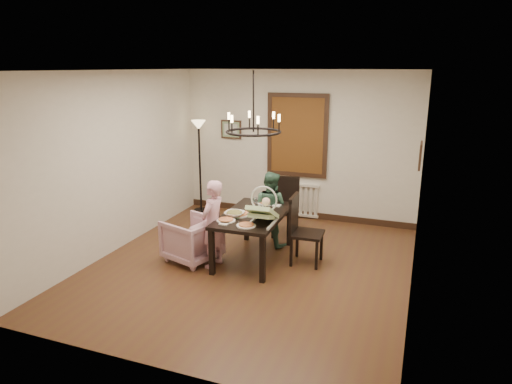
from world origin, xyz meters
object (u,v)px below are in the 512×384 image
Objects in this scene: armchair at (192,239)px; drinking_glass at (255,207)px; baby_bouncer at (263,211)px; dining_table at (254,219)px; seated_man at (270,215)px; floor_lamp at (200,168)px; chair_far at (285,207)px; chair_right at (307,230)px; elderly_woman at (213,231)px.

drinking_glass reaches higher than armchair.
dining_table is at bearing 125.13° from baby_bouncer.
baby_bouncer reaches higher than dining_table.
floor_lamp reaches higher than seated_man.
floor_lamp is at bearing -19.39° from seated_man.
chair_far is at bearing 80.81° from drinking_glass.
chair_right reaches higher than drinking_glass.
armchair is at bearing -95.07° from elderly_woman.
armchair is at bearing -134.29° from chair_far.
baby_bouncer is at bearing -95.80° from chair_far.
floor_lamp is (-1.83, 1.74, 0.10)m from drinking_glass.
chair_right is 1.74m from armchair.
chair_far is 0.95× the size of elderly_woman.
floor_lamp reaches higher than elderly_woman.
chair_right is 0.86m from drinking_glass.
chair_far is at bearing 80.98° from dining_table.
chair_far is 6.98× the size of drinking_glass.
chair_far is 1.55m from baby_bouncer.
seated_man is 1.10m from baby_bouncer.
floor_lamp is at bearing -142.16° from elderly_woman.
chair_far is 1.82m from armchair.
floor_lamp is at bearing 149.57° from chair_far.
seated_man is 0.60m from drinking_glass.
dining_table is at bearing 130.53° from armchair.
dining_table is 2.64m from floor_lamp.
baby_bouncer is 3.07m from floor_lamp.
dining_table is 0.98m from armchair.
floor_lamp is (-1.85, 1.86, 0.26)m from dining_table.
elderly_woman is (-0.61, -1.58, 0.03)m from chair_far.
armchair is 5.02× the size of drinking_glass.
dining_table is 0.81m from chair_right.
seated_man is (-0.75, 0.51, -0.01)m from chair_right.
baby_bouncer is at bearing 108.19° from armchair.
elderly_woman reaches higher than dining_table.
chair_far is at bearing 92.40° from baby_bouncer.
elderly_woman reaches higher than seated_man.
seated_man is 7.00× the size of drinking_glass.
chair_right is 0.91m from seated_man.
floor_lamp is (-1.90, 1.22, 0.39)m from seated_man.
chair_far is at bearing 163.78° from armchair.
dining_table is at bearing 99.32° from seated_man.
elderly_woman is at bearing -174.84° from baby_bouncer.
chair_far is (0.15, 1.14, -0.13)m from dining_table.
seated_man is at bearing 84.35° from dining_table.
dining_table is 1.53× the size of seated_man.
chair_right reaches higher than seated_man.
floor_lamp is at bearing 136.49° from drinking_glass.
dining_table is at bearing -45.19° from floor_lamp.
seated_man is (0.51, 1.09, -0.03)m from elderly_woman.
drinking_glass is 0.08× the size of floor_lamp.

